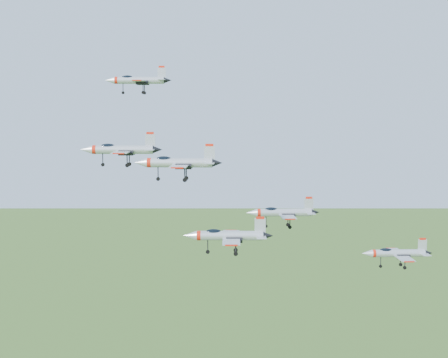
# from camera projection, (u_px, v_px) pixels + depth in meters

# --- Properties ---
(jet_lead) EXTENTS (13.33, 11.14, 3.57)m
(jet_lead) POSITION_uv_depth(u_px,v_px,m) (137.00, 80.00, 123.85)
(jet_lead) COLOR #AEB4BB
(jet_left_high) EXTENTS (14.00, 11.69, 3.74)m
(jet_left_high) POSITION_uv_depth(u_px,v_px,m) (120.00, 149.00, 105.73)
(jet_left_high) COLOR #AEB4BB
(jet_right_high) EXTENTS (13.62, 11.32, 3.64)m
(jet_right_high) POSITION_uv_depth(u_px,v_px,m) (177.00, 163.00, 95.10)
(jet_right_high) COLOR #AEB4BB
(jet_left_low) EXTENTS (13.95, 11.72, 3.74)m
(jet_left_low) POSITION_uv_depth(u_px,v_px,m) (282.00, 212.00, 117.57)
(jet_left_low) COLOR #AEB4BB
(jet_right_low) EXTENTS (13.77, 11.48, 3.68)m
(jet_right_low) POSITION_uv_depth(u_px,v_px,m) (227.00, 235.00, 94.79)
(jet_right_low) COLOR #AEB4BB
(jet_trail) EXTENTS (11.77, 9.87, 3.15)m
(jet_trail) POSITION_uv_depth(u_px,v_px,m) (396.00, 253.00, 102.05)
(jet_trail) COLOR #AEB4BB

